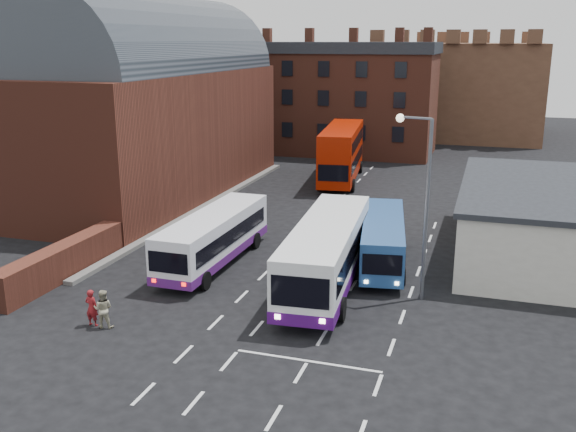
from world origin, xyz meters
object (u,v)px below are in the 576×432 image
(bus_red_double, at_px, (342,153))
(street_lamp, at_px, (421,191))
(pedestrian_beige, at_px, (103,309))
(pedestrian_red, at_px, (92,308))
(bus_white_inbound, at_px, (326,250))
(bus_white_outbound, at_px, (214,235))
(bus_blue, at_px, (383,238))

(bus_red_double, distance_m, street_lamp, 27.34)
(pedestrian_beige, bearing_deg, pedestrian_red, -14.49)
(pedestrian_red, bearing_deg, bus_white_inbound, -137.29)
(bus_white_outbound, bearing_deg, bus_white_inbound, -11.63)
(street_lamp, relative_size, pedestrian_red, 5.27)
(bus_blue, xyz_separation_m, pedestrian_beige, (-10.40, -12.13, -0.69))
(pedestrian_red, relative_size, pedestrian_beige, 0.97)
(bus_white_outbound, xyz_separation_m, bus_blue, (9.17, 2.85, -0.15))
(street_lamp, xyz_separation_m, pedestrian_red, (-13.42, -7.70, -4.60))
(pedestrian_red, bearing_deg, pedestrian_beige, -179.55)
(bus_white_inbound, height_order, street_lamp, street_lamp)
(bus_blue, distance_m, pedestrian_beige, 15.99)
(bus_red_double, distance_m, pedestrian_beige, 33.27)
(street_lamp, relative_size, pedestrian_beige, 5.11)
(street_lamp, bearing_deg, bus_white_inbound, 179.19)
(bus_blue, xyz_separation_m, pedestrian_red, (-10.99, -12.12, -0.72))
(bus_red_double, xyz_separation_m, street_lamp, (9.76, -25.38, 2.83))
(bus_white_inbound, relative_size, bus_blue, 1.27)
(street_lamp, bearing_deg, bus_blue, 118.79)
(bus_blue, bearing_deg, street_lamp, 109.77)
(bus_white_outbound, relative_size, bus_red_double, 0.85)
(street_lamp, bearing_deg, bus_white_outbound, 172.29)
(bus_white_outbound, relative_size, bus_blue, 1.07)
(bus_white_inbound, relative_size, street_lamp, 1.41)
(bus_blue, height_order, street_lamp, street_lamp)
(bus_white_outbound, distance_m, bus_red_double, 23.89)
(bus_white_inbound, distance_m, street_lamp, 5.76)
(bus_white_inbound, relative_size, pedestrian_beige, 7.22)
(bus_blue, bearing_deg, pedestrian_beige, 40.37)
(bus_blue, relative_size, pedestrian_red, 5.85)
(bus_red_double, bearing_deg, bus_white_outbound, 78.58)
(street_lamp, bearing_deg, pedestrian_red, -150.17)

